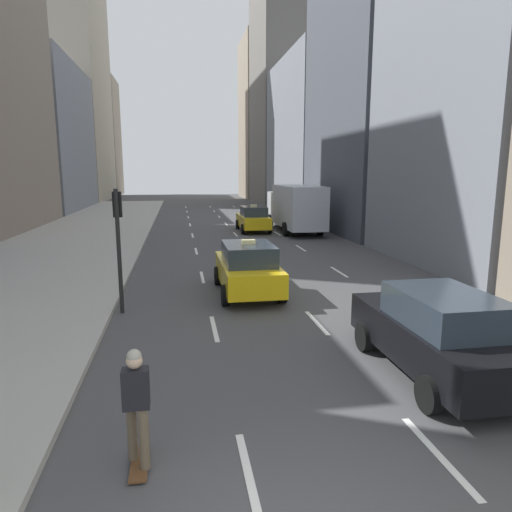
{
  "coord_description": "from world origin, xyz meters",
  "views": [
    {
      "loc": [
        -1.03,
        -3.47,
        4.08
      ],
      "look_at": [
        1.44,
        11.1,
        1.33
      ],
      "focal_mm": 32.0,
      "sensor_mm": 36.0,
      "label": 1
    }
  ],
  "objects_px": {
    "skateboarder": "(136,404)",
    "box_truck": "(295,207)",
    "taxi_lead": "(253,219)",
    "traffic_light_pole": "(118,231)",
    "taxi_second": "(248,268)",
    "sedan_black_near": "(437,333)"
  },
  "relations": [
    {
      "from": "sedan_black_near",
      "to": "traffic_light_pole",
      "type": "relative_size",
      "value": 1.25
    },
    {
      "from": "taxi_second",
      "to": "skateboarder",
      "type": "xyz_separation_m",
      "value": [
        -2.88,
        -8.88,
        0.08
      ]
    },
    {
      "from": "taxi_lead",
      "to": "traffic_light_pole",
      "type": "height_order",
      "value": "traffic_light_pole"
    },
    {
      "from": "taxi_second",
      "to": "sedan_black_near",
      "type": "distance_m",
      "value": 7.41
    },
    {
      "from": "traffic_light_pole",
      "to": "taxi_second",
      "type": "bearing_deg",
      "value": 19.78
    },
    {
      "from": "box_truck",
      "to": "traffic_light_pole",
      "type": "xyz_separation_m",
      "value": [
        -9.55,
        -16.92,
        0.7
      ]
    },
    {
      "from": "box_truck",
      "to": "skateboarder",
      "type": "relative_size",
      "value": 4.81
    },
    {
      "from": "taxi_lead",
      "to": "traffic_light_pole",
      "type": "relative_size",
      "value": 1.22
    },
    {
      "from": "taxi_lead",
      "to": "traffic_light_pole",
      "type": "bearing_deg",
      "value": -111.18
    },
    {
      "from": "taxi_second",
      "to": "sedan_black_near",
      "type": "height_order",
      "value": "taxi_second"
    },
    {
      "from": "sedan_black_near",
      "to": "traffic_light_pole",
      "type": "bearing_deg",
      "value": 141.13
    },
    {
      "from": "taxi_second",
      "to": "sedan_black_near",
      "type": "xyz_separation_m",
      "value": [
        2.8,
        -6.86,
        0.02
      ]
    },
    {
      "from": "taxi_second",
      "to": "traffic_light_pole",
      "type": "bearing_deg",
      "value": -160.22
    },
    {
      "from": "taxi_lead",
      "to": "taxi_second",
      "type": "xyz_separation_m",
      "value": [
        -2.8,
        -16.0,
        0.0
      ]
    },
    {
      "from": "sedan_black_near",
      "to": "skateboarder",
      "type": "xyz_separation_m",
      "value": [
        -5.68,
        -2.02,
        0.06
      ]
    },
    {
      "from": "taxi_lead",
      "to": "taxi_second",
      "type": "distance_m",
      "value": 16.24
    },
    {
      "from": "sedan_black_near",
      "to": "skateboarder",
      "type": "height_order",
      "value": "sedan_black_near"
    },
    {
      "from": "skateboarder",
      "to": "box_truck",
      "type": "bearing_deg",
      "value": 70.83
    },
    {
      "from": "taxi_lead",
      "to": "box_truck",
      "type": "height_order",
      "value": "box_truck"
    },
    {
      "from": "traffic_light_pole",
      "to": "sedan_black_near",
      "type": "bearing_deg",
      "value": -38.87
    },
    {
      "from": "sedan_black_near",
      "to": "taxi_second",
      "type": "bearing_deg",
      "value": 112.2
    },
    {
      "from": "taxi_second",
      "to": "skateboarder",
      "type": "bearing_deg",
      "value": -107.95
    }
  ]
}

